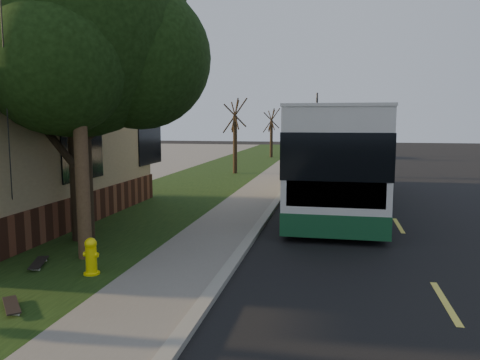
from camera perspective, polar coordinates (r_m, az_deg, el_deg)
name	(u,v)px	position (r m, az deg, el deg)	size (l,w,h in m)	color
ground	(219,287)	(9.03, -2.61, -12.85)	(120.00, 120.00, 0.00)	black
road	(385,203)	(18.58, 17.21, -2.64)	(8.00, 80.00, 0.01)	black
curb	(280,198)	(18.59, 4.85, -2.16)	(0.25, 80.00, 0.12)	gray
sidewalk	(255,197)	(18.73, 1.81, -2.13)	(2.00, 80.00, 0.08)	slate
grass_verge	(172,195)	(19.61, -8.33, -1.79)	(5.00, 80.00, 0.07)	black
fire_hydrant	(91,256)	(9.82, -17.69, -8.86)	(0.32, 0.32, 0.74)	#FFED0D
utility_pole	(76,47)	(10.77, -19.34, 15.03)	(2.86, 3.21, 9.07)	#473321
leafy_tree	(79,36)	(12.70, -18.99, 16.25)	(6.30, 6.00, 7.80)	black
bare_tree_near	(235,137)	(26.82, -0.61, 5.26)	(1.38, 1.21, 4.31)	black
bare_tree_far	(271,134)	(38.57, 3.84, 5.65)	(1.38, 1.21, 4.03)	black
traffic_signal	(317,119)	(42.25, 9.33, 7.29)	(0.18, 0.22, 5.50)	#2D2D30
transit_bus	(336,153)	(18.05, 11.57, 3.25)	(3.01, 13.03, 3.52)	silver
skateboard_main	(39,263)	(10.83, -23.34, -9.26)	(0.55, 0.93, 0.09)	black
skateboard_spare	(12,306)	(8.67, -26.08, -13.58)	(0.72, 0.76, 0.08)	black
distant_car	(331,148)	(39.90, 11.07, 3.83)	(1.84, 4.57, 1.56)	black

